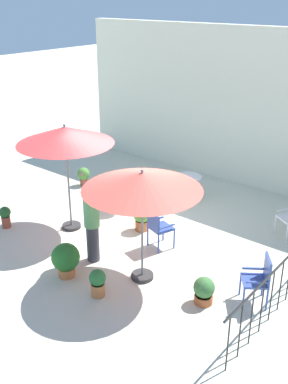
% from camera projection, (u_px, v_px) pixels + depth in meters
% --- Properties ---
extents(ground_plane, '(60.00, 60.00, 0.00)m').
position_uv_depth(ground_plane, '(143.00, 231.00, 10.68)').
color(ground_plane, beige).
extents(villa_facade, '(10.53, 0.30, 4.35)m').
position_uv_depth(villa_facade, '(237.00, 107.00, 12.78)').
color(villa_facade, silver).
rests_on(villa_facade, ground).
extents(patio_umbrella_0, '(2.15, 2.15, 2.53)m').
position_uv_depth(patio_umbrella_0, '(65.00, 136.00, 9.95)').
color(patio_umbrella_0, '#2D2D2D').
rests_on(patio_umbrella_0, ground).
extents(patio_umbrella_1, '(2.21, 2.21, 2.27)m').
position_uv_depth(patio_umbrella_1, '(142.00, 182.00, 8.14)').
color(patio_umbrella_1, '#2D2D2D').
rests_on(patio_umbrella_1, ground).
extents(cafe_table_0, '(0.61, 0.61, 0.75)m').
position_uv_depth(cafe_table_0, '(120.00, 191.00, 11.55)').
color(cafe_table_0, white).
rests_on(cafe_table_0, ground).
extents(cafe_table_1, '(0.70, 0.70, 0.74)m').
position_uv_depth(cafe_table_1, '(188.00, 184.00, 11.98)').
color(cafe_table_1, silver).
rests_on(cafe_table_1, ground).
extents(patio_chair_0, '(0.57, 0.57, 0.87)m').
position_uv_depth(patio_chair_0, '(158.00, 227.00, 9.80)').
color(patio_chair_0, '#2F4698').
rests_on(patio_chair_0, ground).
extents(patio_chair_2, '(0.63, 0.64, 0.94)m').
position_uv_depth(patio_chair_2, '(260.00, 277.00, 8.03)').
color(patio_chair_2, '#384E9C').
rests_on(patio_chair_2, ground).
extents(potted_plant_0, '(0.27, 0.27, 0.53)m').
position_uv_depth(potted_plant_0, '(5.00, 216.00, 10.75)').
color(potted_plant_0, '#9E4833').
rests_on(potted_plant_0, ground).
extents(potted_plant_1, '(0.36, 0.36, 0.53)m').
position_uv_depth(potted_plant_1, '(84.00, 175.00, 13.11)').
color(potted_plant_1, '#944C3C').
rests_on(potted_plant_1, ground).
extents(potted_plant_2, '(0.56, 0.56, 0.70)m').
position_uv_depth(potted_plant_2, '(66.00, 259.00, 8.86)').
color(potted_plant_2, '#C56B3A').
rests_on(potted_plant_2, ground).
extents(potted_plant_3, '(0.31, 0.31, 0.54)m').
position_uv_depth(potted_plant_3, '(98.00, 282.00, 8.32)').
color(potted_plant_3, '#C46F3B').
rests_on(potted_plant_3, ground).
extents(potted_plant_4, '(0.28, 0.28, 0.43)m').
position_uv_depth(potted_plant_4, '(156.00, 203.00, 11.57)').
color(potted_plant_4, '#A15733').
rests_on(potted_plant_4, ground).
extents(potted_plant_5, '(0.39, 0.39, 0.52)m').
position_uv_depth(potted_plant_5, '(204.00, 290.00, 8.13)').
color(potted_plant_5, '#AA542D').
rests_on(potted_plant_5, ground).
extents(potted_plant_6, '(0.43, 0.43, 0.64)m').
position_uv_depth(potted_plant_6, '(142.00, 216.00, 10.61)').
color(potted_plant_6, '#BF6239').
rests_on(potted_plant_6, ground).
extents(standing_person, '(0.35, 0.35, 1.64)m').
position_uv_depth(standing_person, '(92.00, 224.00, 9.21)').
color(standing_person, '#33333D').
rests_on(standing_person, ground).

